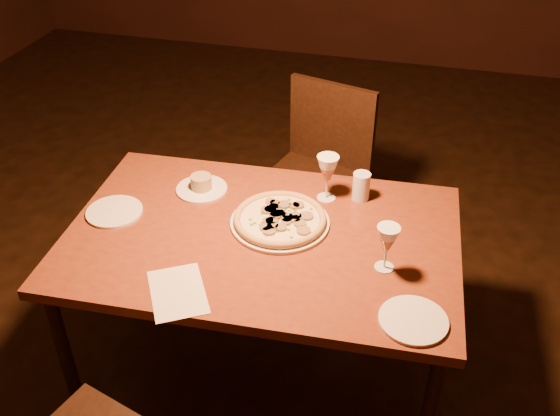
# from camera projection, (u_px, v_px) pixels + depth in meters

# --- Properties ---
(floor) EXTENTS (7.00, 7.00, 0.00)m
(floor) POSITION_uv_depth(u_px,v_px,m) (229.00, 343.00, 2.82)
(floor) COLOR #331D11
(floor) RESTS_ON ground
(dining_table) EXTENTS (1.45, 0.98, 0.75)m
(dining_table) POSITION_uv_depth(u_px,v_px,m) (262.00, 248.00, 2.28)
(dining_table) COLOR brown
(dining_table) RESTS_ON floor
(chair_far) EXTENTS (0.55, 0.55, 0.92)m
(chair_far) POSITION_uv_depth(u_px,v_px,m) (318.00, 170.00, 3.05)
(chair_far) COLOR black
(chair_far) RESTS_ON floor
(pizza_plate) EXTENTS (0.36, 0.36, 0.04)m
(pizza_plate) POSITION_uv_depth(u_px,v_px,m) (280.00, 219.00, 2.28)
(pizza_plate) COLOR white
(pizza_plate) RESTS_ON dining_table
(ramekin_saucer) EXTENTS (0.20, 0.20, 0.06)m
(ramekin_saucer) POSITION_uv_depth(u_px,v_px,m) (201.00, 186.00, 2.47)
(ramekin_saucer) COLOR white
(ramekin_saucer) RESTS_ON dining_table
(wine_glass_far) EXTENTS (0.08, 0.08, 0.19)m
(wine_glass_far) POSITION_uv_depth(u_px,v_px,m) (327.00, 178.00, 2.38)
(wine_glass_far) COLOR #A95C46
(wine_glass_far) RESTS_ON dining_table
(wine_glass_right) EXTENTS (0.08, 0.08, 0.17)m
(wine_glass_right) POSITION_uv_depth(u_px,v_px,m) (386.00, 248.00, 2.05)
(wine_glass_right) COLOR #A95C46
(wine_glass_right) RESTS_ON dining_table
(water_tumbler) EXTENTS (0.07, 0.07, 0.11)m
(water_tumbler) POSITION_uv_depth(u_px,v_px,m) (361.00, 186.00, 2.40)
(water_tumbler) COLOR silver
(water_tumbler) RESTS_ON dining_table
(side_plate_left) EXTENTS (0.21, 0.21, 0.01)m
(side_plate_left) POSITION_uv_depth(u_px,v_px,m) (114.00, 212.00, 2.35)
(side_plate_left) COLOR white
(side_plate_left) RESTS_ON dining_table
(side_plate_near) EXTENTS (0.21, 0.21, 0.01)m
(side_plate_near) POSITION_uv_depth(u_px,v_px,m) (413.00, 320.00, 1.89)
(side_plate_near) COLOR white
(side_plate_near) RESTS_ON dining_table
(menu_card) EXTENTS (0.27, 0.30, 0.00)m
(menu_card) POSITION_uv_depth(u_px,v_px,m) (178.00, 292.00, 2.00)
(menu_card) COLOR beige
(menu_card) RESTS_ON dining_table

